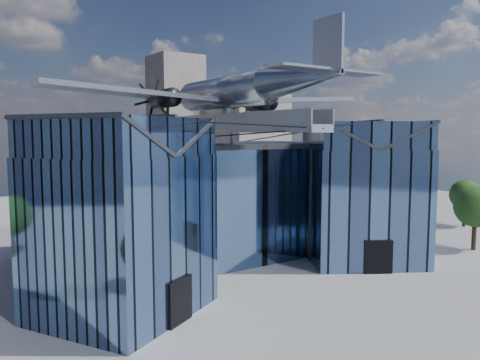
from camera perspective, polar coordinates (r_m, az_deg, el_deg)
ground_plane at (r=35.88m, az=1.82°, el=-11.79°), size 120.00×120.00×0.00m
museum at (r=39.44m, az=-3.09°, el=-1.94°), size 32.88×24.50×17.60m
bg_towers at (r=81.15m, az=-18.60°, el=4.91°), size 77.00×24.50×26.00m
tree_plaza_e at (r=48.22m, az=26.77°, el=-2.91°), size 4.33×4.33×6.00m
tree_side_e at (r=59.82m, az=25.76°, el=-1.65°), size 3.97×3.97×5.45m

